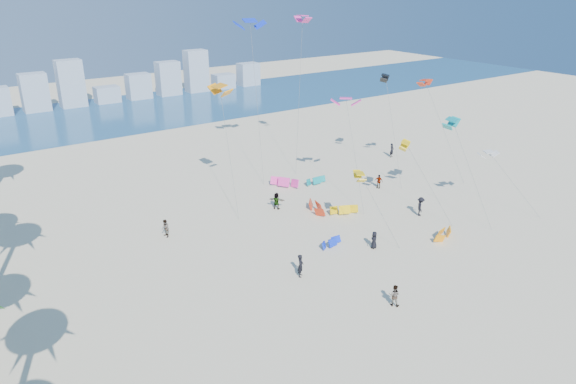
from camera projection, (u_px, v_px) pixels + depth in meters
ground at (395, 347)px, 32.83m from camera, size 220.00×220.00×0.00m
ocean at (81, 118)px, 87.53m from camera, size 220.00×220.00×0.00m
kitesurfer_near at (301, 266)px, 40.35m from camera, size 0.79×0.81×1.88m
kitesurfer_mid at (394, 295)px, 36.74m from camera, size 0.96×1.00×1.63m
kitesurfers_far at (337, 201)px, 52.32m from camera, size 33.90×17.74×1.90m
grounded_kites at (328, 203)px, 52.92m from camera, size 11.78×20.71×1.07m
flying_kites at (337, 79)px, 53.49m from camera, size 25.94×29.72×18.21m
distant_skyline at (57, 91)px, 93.35m from camera, size 85.00×3.00×8.40m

